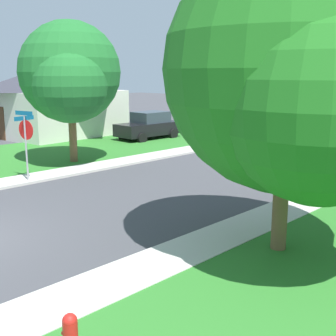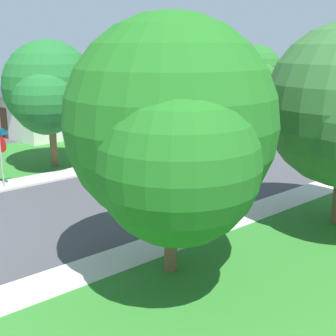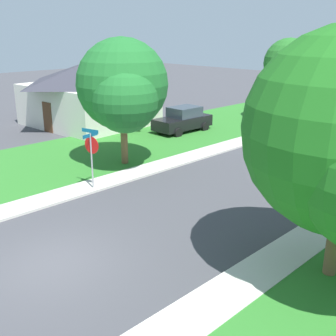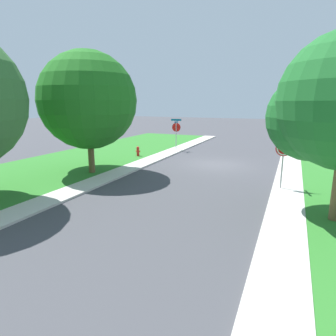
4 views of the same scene
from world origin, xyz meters
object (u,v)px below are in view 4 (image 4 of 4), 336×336
Objects in this scene: stop_sign_near_corner at (176,129)px; fire_hydrant at (138,151)px; stop_sign_far_corner at (284,152)px; tree_sidewalk_near at (86,104)px.

stop_sign_near_corner is 3.34× the size of fire_hydrant.
stop_sign_near_corner and stop_sign_far_corner have the same top height.
stop_sign_far_corner is at bearing 154.84° from fire_hydrant.
stop_sign_far_corner is 3.34× the size of fire_hydrant.
fire_hydrant is at bearing -25.16° from stop_sign_far_corner.
stop_sign_far_corner is 11.08m from tree_sidewalk_near.
stop_sign_near_corner is at bearing -44.81° from stop_sign_far_corner.
stop_sign_near_corner reaches higher than fire_hydrant.
tree_sidewalk_near is 6.71m from fire_hydrant.
stop_sign_near_corner is at bearing -100.87° from tree_sidewalk_near.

